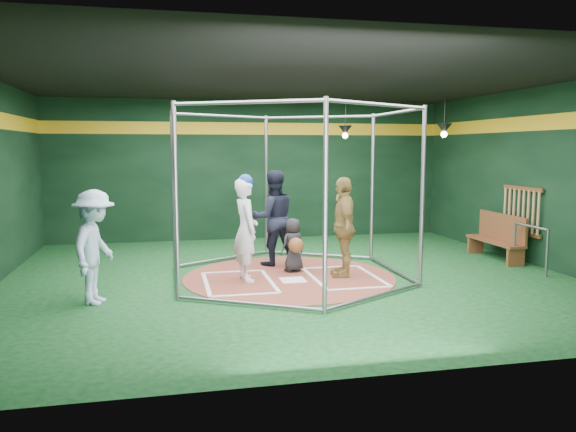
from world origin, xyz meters
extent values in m
cube|color=#0C3714|center=(0.00, 0.00, -0.01)|extent=(10.00, 9.00, 0.02)
cube|color=black|center=(0.00, 0.00, 3.50)|extent=(10.00, 9.00, 0.02)
cube|color=black|center=(0.00, 4.50, 1.75)|extent=(10.00, 0.10, 3.50)
cube|color=black|center=(0.00, -4.50, 1.75)|extent=(10.00, 0.10, 3.50)
cube|color=black|center=(5.00, 0.00, 1.75)|extent=(0.10, 9.00, 3.50)
cube|color=gold|center=(0.00, 4.47, 2.80)|extent=(10.00, 0.01, 0.30)
cube|color=gold|center=(4.97, 0.00, 2.80)|extent=(0.01, 9.00, 0.30)
cylinder|color=brown|center=(0.00, 0.00, 0.01)|extent=(3.80, 3.80, 0.01)
cube|color=white|center=(0.00, -0.30, 0.02)|extent=(0.43, 0.43, 0.01)
cube|color=white|center=(-0.95, 0.60, 0.02)|extent=(1.10, 0.07, 0.01)
cube|color=white|center=(-0.95, -1.10, 0.02)|extent=(1.10, 0.07, 0.01)
cube|color=white|center=(-1.50, -0.25, 0.02)|extent=(0.07, 1.70, 0.01)
cube|color=white|center=(-0.40, -0.25, 0.02)|extent=(0.07, 1.70, 0.01)
cube|color=white|center=(0.95, 0.60, 0.02)|extent=(1.10, 0.07, 0.01)
cube|color=white|center=(0.95, -1.10, 0.02)|extent=(1.10, 0.07, 0.01)
cube|color=white|center=(0.40, -0.25, 0.02)|extent=(0.07, 1.70, 0.01)
cube|color=white|center=(1.50, -0.25, 0.02)|extent=(0.07, 1.70, 0.01)
cylinder|color=gray|center=(1.99, 1.15, 1.50)|extent=(0.07, 0.07, 3.00)
cylinder|color=gray|center=(0.00, 2.30, 1.50)|extent=(0.07, 0.07, 3.00)
cylinder|color=gray|center=(-1.99, 1.15, 1.50)|extent=(0.07, 0.07, 3.00)
cylinder|color=gray|center=(-1.99, -1.15, 1.50)|extent=(0.07, 0.07, 3.00)
cylinder|color=gray|center=(0.00, -2.30, 1.50)|extent=(0.07, 0.07, 3.00)
cylinder|color=gray|center=(1.99, -1.15, 1.50)|extent=(0.07, 0.07, 3.00)
cylinder|color=gray|center=(1.00, 1.72, 2.95)|extent=(2.02, 1.20, 0.06)
cylinder|color=gray|center=(1.00, 1.72, 0.05)|extent=(2.02, 1.20, 0.06)
cylinder|color=gray|center=(-1.00, 1.72, 2.95)|extent=(2.02, 1.20, 0.06)
cylinder|color=gray|center=(-1.00, 1.72, 0.05)|extent=(2.02, 1.20, 0.06)
cylinder|color=gray|center=(-1.99, 0.00, 2.95)|extent=(0.06, 2.30, 0.06)
cylinder|color=gray|center=(-1.99, 0.00, 0.05)|extent=(0.06, 2.30, 0.06)
cylinder|color=gray|center=(-1.00, -1.73, 2.95)|extent=(2.02, 1.20, 0.06)
cylinder|color=gray|center=(-1.00, -1.73, 0.05)|extent=(2.02, 1.20, 0.06)
cylinder|color=gray|center=(1.00, -1.73, 2.95)|extent=(2.02, 1.20, 0.06)
cylinder|color=gray|center=(1.00, -1.73, 0.05)|extent=(2.02, 1.20, 0.06)
cylinder|color=gray|center=(1.99, 0.00, 2.95)|extent=(0.06, 2.30, 0.06)
cylinder|color=gray|center=(1.99, 0.00, 0.05)|extent=(0.06, 2.30, 0.06)
cube|color=brown|center=(4.94, 0.40, 1.50)|extent=(0.05, 1.25, 0.08)
cube|color=brown|center=(4.94, 0.40, 0.60)|extent=(0.05, 1.25, 0.08)
cylinder|color=tan|center=(4.92, -0.15, 1.05)|extent=(0.06, 0.06, 0.85)
cylinder|color=tan|center=(4.92, 0.01, 1.05)|extent=(0.06, 0.06, 0.85)
cylinder|color=tan|center=(4.92, 0.16, 1.05)|extent=(0.06, 0.06, 0.85)
cylinder|color=tan|center=(4.92, 0.32, 1.05)|extent=(0.06, 0.06, 0.85)
cylinder|color=tan|center=(4.92, 0.48, 1.05)|extent=(0.06, 0.06, 0.85)
cylinder|color=tan|center=(4.92, 0.64, 1.05)|extent=(0.06, 0.06, 0.85)
cylinder|color=tan|center=(4.92, 0.79, 1.05)|extent=(0.06, 0.06, 0.85)
cylinder|color=tan|center=(4.92, 0.95, 1.05)|extent=(0.06, 0.06, 0.85)
cone|color=black|center=(2.20, 3.60, 2.75)|extent=(0.34, 0.34, 0.22)
sphere|color=#FFD899|center=(2.20, 3.60, 2.62)|extent=(0.14, 0.14, 0.14)
cylinder|color=black|center=(2.20, 3.60, 3.10)|extent=(0.02, 0.02, 0.70)
cone|color=black|center=(4.00, 2.00, 2.75)|extent=(0.34, 0.34, 0.22)
sphere|color=#FFD899|center=(4.00, 2.00, 2.62)|extent=(0.14, 0.14, 0.14)
cylinder|color=black|center=(4.00, 2.00, 3.10)|extent=(0.02, 0.02, 0.70)
imported|color=silver|center=(-0.80, -0.12, 0.91)|extent=(0.51, 0.70, 1.79)
sphere|color=navy|center=(-0.80, -0.12, 1.74)|extent=(0.26, 0.26, 0.26)
imported|color=tan|center=(0.97, -0.12, 0.91)|extent=(0.61, 1.11, 1.79)
imported|color=black|center=(0.17, 0.42, 0.51)|extent=(0.57, 0.47, 1.00)
sphere|color=brown|center=(0.17, 0.17, 0.55)|extent=(0.28, 0.28, 0.28)
imported|color=black|center=(-0.08, 1.10, 0.95)|extent=(0.97, 0.79, 1.87)
imported|color=#ABC7E2|center=(-3.18, -1.05, 0.85)|extent=(0.89, 1.23, 1.71)
cube|color=brown|center=(4.55, 0.70, 0.38)|extent=(0.38, 1.64, 0.05)
cube|color=brown|center=(4.70, 0.70, 0.68)|extent=(0.05, 1.64, 0.55)
cube|color=brown|center=(4.55, -0.03, 0.18)|extent=(0.36, 0.07, 0.36)
cube|color=brown|center=(4.55, 1.43, 0.18)|extent=(0.36, 0.07, 0.36)
cylinder|color=gray|center=(4.55, -0.95, 0.43)|extent=(0.05, 0.05, 0.87)
cylinder|color=gray|center=(4.55, 0.02, 0.43)|extent=(0.05, 0.05, 0.87)
cylinder|color=gray|center=(4.55, -0.47, 0.85)|extent=(0.05, 0.97, 0.05)
camera|label=1|loc=(-2.13, -9.66, 2.31)|focal=35.00mm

